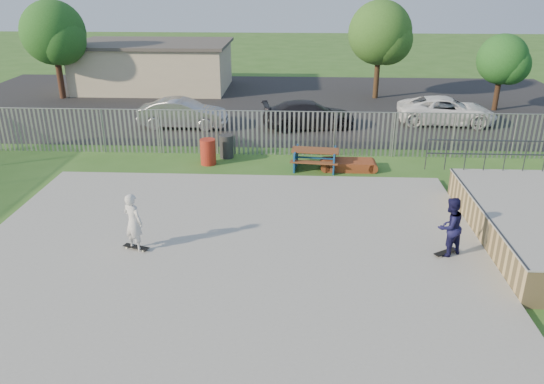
{
  "coord_description": "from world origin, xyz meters",
  "views": [
    {
      "loc": [
        1.94,
        -13.66,
        7.65
      ],
      "look_at": [
        1.18,
        2.0,
        1.1
      ],
      "focal_mm": 35.0,
      "sensor_mm": 36.0,
      "label": 1
    }
  ],
  "objects_px": {
    "picnic_table": "(315,159)",
    "skater_white": "(133,222)",
    "car_silver": "(183,113)",
    "trash_bin_red": "(208,152)",
    "tree_mid": "(380,33)",
    "tree_left": "(53,33)",
    "tree_right": "(502,59)",
    "funbox": "(348,165)",
    "car_dark": "(309,115)",
    "car_white": "(446,111)",
    "skater_navy": "(450,227)",
    "trash_bin_grey": "(226,146)"
  },
  "relations": [
    {
      "from": "car_silver",
      "to": "skater_white",
      "type": "bearing_deg",
      "value": -173.31
    },
    {
      "from": "car_white",
      "to": "skater_white",
      "type": "height_order",
      "value": "skater_white"
    },
    {
      "from": "car_white",
      "to": "trash_bin_red",
      "type": "bearing_deg",
      "value": 125.06
    },
    {
      "from": "tree_right",
      "to": "skater_navy",
      "type": "height_order",
      "value": "tree_right"
    },
    {
      "from": "trash_bin_red",
      "to": "tree_left",
      "type": "xyz_separation_m",
      "value": [
        -11.47,
        12.15,
        3.55
      ]
    },
    {
      "from": "car_white",
      "to": "tree_right",
      "type": "xyz_separation_m",
      "value": [
        3.71,
        3.24,
        2.22
      ]
    },
    {
      "from": "funbox",
      "to": "tree_mid",
      "type": "bearing_deg",
      "value": 78.14
    },
    {
      "from": "car_dark",
      "to": "trash_bin_grey",
      "type": "bearing_deg",
      "value": 132.23
    },
    {
      "from": "car_dark",
      "to": "tree_left",
      "type": "bearing_deg",
      "value": 57.65
    },
    {
      "from": "car_silver",
      "to": "funbox",
      "type": "bearing_deg",
      "value": -125.34
    },
    {
      "from": "car_silver",
      "to": "car_dark",
      "type": "xyz_separation_m",
      "value": [
        6.6,
        0.22,
        -0.04
      ]
    },
    {
      "from": "trash_bin_red",
      "to": "tree_mid",
      "type": "height_order",
      "value": "tree_mid"
    },
    {
      "from": "funbox",
      "to": "trash_bin_red",
      "type": "xyz_separation_m",
      "value": [
        -5.93,
        0.38,
        0.35
      ]
    },
    {
      "from": "car_white",
      "to": "skater_white",
      "type": "relative_size",
      "value": 2.97
    },
    {
      "from": "tree_left",
      "to": "skater_white",
      "type": "bearing_deg",
      "value": -62.07
    },
    {
      "from": "trash_bin_red",
      "to": "tree_mid",
      "type": "distance_m",
      "value": 16.27
    },
    {
      "from": "tree_mid",
      "to": "skater_navy",
      "type": "xyz_separation_m",
      "value": [
        -0.71,
        -20.91,
        -3.07
      ]
    },
    {
      "from": "car_silver",
      "to": "skater_navy",
      "type": "relative_size",
      "value": 2.62
    },
    {
      "from": "picnic_table",
      "to": "tree_left",
      "type": "xyz_separation_m",
      "value": [
        -16.0,
        12.44,
        3.68
      ]
    },
    {
      "from": "car_white",
      "to": "tree_left",
      "type": "xyz_separation_m",
      "value": [
        -23.22,
        5.13,
        3.36
      ]
    },
    {
      "from": "tree_mid",
      "to": "trash_bin_red",
      "type": "bearing_deg",
      "value": -123.7
    },
    {
      "from": "car_dark",
      "to": "tree_right",
      "type": "height_order",
      "value": "tree_right"
    },
    {
      "from": "funbox",
      "to": "trash_bin_red",
      "type": "distance_m",
      "value": 5.95
    },
    {
      "from": "funbox",
      "to": "trash_bin_grey",
      "type": "bearing_deg",
      "value": 166.19
    },
    {
      "from": "car_dark",
      "to": "tree_right",
      "type": "relative_size",
      "value": 1.1
    },
    {
      "from": "funbox",
      "to": "tree_right",
      "type": "bearing_deg",
      "value": 48.26
    },
    {
      "from": "picnic_table",
      "to": "tree_mid",
      "type": "xyz_separation_m",
      "value": [
        4.27,
        13.5,
        3.68
      ]
    },
    {
      "from": "car_silver",
      "to": "trash_bin_red",
      "type": "bearing_deg",
      "value": -157.46
    },
    {
      "from": "trash_bin_red",
      "to": "tree_mid",
      "type": "relative_size",
      "value": 0.18
    },
    {
      "from": "picnic_table",
      "to": "car_silver",
      "type": "height_order",
      "value": "car_silver"
    },
    {
      "from": "funbox",
      "to": "picnic_table",
      "type": "bearing_deg",
      "value": 176.35
    },
    {
      "from": "trash_bin_grey",
      "to": "skater_navy",
      "type": "relative_size",
      "value": 0.59
    },
    {
      "from": "picnic_table",
      "to": "skater_navy",
      "type": "height_order",
      "value": "skater_navy"
    },
    {
      "from": "trash_bin_grey",
      "to": "tree_left",
      "type": "relative_size",
      "value": 0.17
    },
    {
      "from": "car_white",
      "to": "tree_mid",
      "type": "height_order",
      "value": "tree_mid"
    },
    {
      "from": "skater_white",
      "to": "trash_bin_grey",
      "type": "bearing_deg",
      "value": -71.4
    },
    {
      "from": "trash_bin_grey",
      "to": "car_silver",
      "type": "height_order",
      "value": "car_silver"
    },
    {
      "from": "car_dark",
      "to": "funbox",
      "type": "bearing_deg",
      "value": -176.59
    },
    {
      "from": "car_silver",
      "to": "tree_right",
      "type": "distance_m",
      "value": 18.41
    },
    {
      "from": "tree_left",
      "to": "tree_right",
      "type": "distance_m",
      "value": 27.02
    },
    {
      "from": "car_dark",
      "to": "tree_right",
      "type": "bearing_deg",
      "value": -78.75
    },
    {
      "from": "picnic_table",
      "to": "skater_white",
      "type": "xyz_separation_m",
      "value": [
        -5.41,
        -7.55,
        0.6
      ]
    },
    {
      "from": "car_dark",
      "to": "tree_mid",
      "type": "xyz_separation_m",
      "value": [
        4.42,
        7.38,
        3.37
      ]
    },
    {
      "from": "trash_bin_red",
      "to": "car_white",
      "type": "xyz_separation_m",
      "value": [
        11.75,
        7.02,
        0.19
      ]
    },
    {
      "from": "car_white",
      "to": "skater_navy",
      "type": "xyz_separation_m",
      "value": [
        -3.66,
        -14.72,
        0.28
      ]
    },
    {
      "from": "picnic_table",
      "to": "car_white",
      "type": "relative_size",
      "value": 0.4
    },
    {
      "from": "trash_bin_grey",
      "to": "tree_right",
      "type": "xyz_separation_m",
      "value": [
        14.79,
        9.34,
        2.45
      ]
    },
    {
      "from": "trash_bin_red",
      "to": "car_dark",
      "type": "xyz_separation_m",
      "value": [
        4.38,
        5.82,
        0.18
      ]
    },
    {
      "from": "skater_white",
      "to": "car_silver",
      "type": "bearing_deg",
      "value": -55.74
    },
    {
      "from": "picnic_table",
      "to": "funbox",
      "type": "distance_m",
      "value": 1.41
    }
  ]
}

